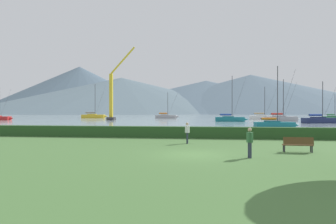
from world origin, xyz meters
The scene contains 19 objects.
ground_plane centered at (0.00, 0.00, 0.00)m, with size 1000.00×1000.00×0.00m, color #477038.
harbor_water centered at (0.00, 137.00, 0.00)m, with size 320.00×246.00×0.00m, color #8C9EA3.
hedge_line centered at (0.00, 11.00, 0.53)m, with size 80.00×1.20×1.06m, color #284C23.
sailboat_slip_1 centered at (5.74, 55.40, 0.65)m, with size 7.75×2.58×10.76m.
sailboat_slip_3 centered at (-13.26, 82.20, 0.65)m, with size 7.91×2.42×8.63m.
sailboat_slip_6 centered at (36.18, 75.16, 0.55)m, with size 6.84×3.26×7.43m.
sailboat_slip_7 centered at (23.48, 48.36, 0.65)m, with size 8.13×3.74×8.55m.
sailboat_slip_8 centered at (-38.44, 82.20, 0.74)m, with size 8.98×3.75×11.70m.
sailboat_slip_9 centered at (10.52, 29.06, 0.55)m, with size 6.61×2.52×9.17m.
sailboat_slip_10 centered at (16.25, 73.23, 0.68)m, with size 8.26×2.51×9.46m.
sailboat_slip_11 centered at (18.08, 58.64, 0.70)m, with size 8.63×4.13×10.10m.
park_bench_near_path centered at (6.32, 1.86, 0.53)m, with size 1.79×0.54×0.95m.
person_seated_viewer centered at (3.09, -0.79, 0.97)m, with size 0.36×0.56×1.65m.
person_standing_walker centered at (-0.81, 5.97, 0.97)m, with size 0.36×0.57×1.65m.
dock_crane centered at (-24.87, 61.06, 5.90)m, with size 7.54×2.00×19.48m.
distant_hill_west_ridge centered at (46.19, 330.75, 21.19)m, with size 314.61×314.61×42.38m, color #4C6070.
distant_hill_central_peak centered at (-2.96, 334.21, 18.37)m, with size 307.06×307.06×36.73m, color #4C6070.
distant_hill_east_ridge centered at (-159.35, 343.44, 28.60)m, with size 232.93×232.93×57.20m, color #4C6070.
distant_hill_far_shoulder centered at (-94.89, 307.04, 19.30)m, with size 310.79×310.79×38.61m, color slate.
Camera 1 is at (0.91, -17.85, 2.59)m, focal length 32.66 mm.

